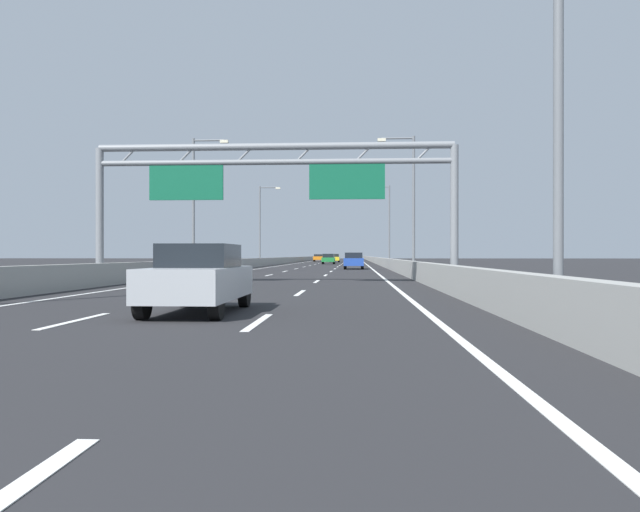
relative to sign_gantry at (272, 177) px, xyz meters
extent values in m
plane|color=#262628|center=(0.08, 71.66, -4.82)|extent=(260.00, 260.00, 0.00)
cube|color=white|center=(-1.72, -15.84, -4.82)|extent=(0.16, 3.00, 0.01)
cube|color=white|center=(-1.72, -6.84, -4.82)|extent=(0.16, 3.00, 0.01)
cube|color=white|center=(-1.72, 2.16, -4.82)|extent=(0.16, 3.00, 0.01)
cube|color=white|center=(-1.72, 11.16, -4.82)|extent=(0.16, 3.00, 0.01)
cube|color=white|center=(-1.72, 20.16, -4.82)|extent=(0.16, 3.00, 0.01)
cube|color=white|center=(-1.72, 29.16, -4.82)|extent=(0.16, 3.00, 0.01)
cube|color=white|center=(-1.72, 38.16, -4.82)|extent=(0.16, 3.00, 0.01)
cube|color=white|center=(-1.72, 47.16, -4.82)|extent=(0.16, 3.00, 0.01)
cube|color=white|center=(-1.72, 56.16, -4.82)|extent=(0.16, 3.00, 0.01)
cube|color=white|center=(-1.72, 65.16, -4.82)|extent=(0.16, 3.00, 0.01)
cube|color=white|center=(-1.72, 74.16, -4.82)|extent=(0.16, 3.00, 0.01)
cube|color=white|center=(-1.72, 83.16, -4.82)|extent=(0.16, 3.00, 0.01)
cube|color=white|center=(-1.72, 92.16, -4.82)|extent=(0.16, 3.00, 0.01)
cube|color=white|center=(-1.72, 101.16, -4.82)|extent=(0.16, 3.00, 0.01)
cube|color=white|center=(-1.72, 110.16, -4.82)|extent=(0.16, 3.00, 0.01)
cube|color=white|center=(-1.72, 119.16, -4.82)|extent=(0.16, 3.00, 0.01)
cube|color=white|center=(-1.72, 128.16, -4.82)|extent=(0.16, 3.00, 0.01)
cube|color=white|center=(1.88, -15.84, -4.82)|extent=(0.16, 3.00, 0.01)
cube|color=white|center=(1.88, -6.84, -4.82)|extent=(0.16, 3.00, 0.01)
cube|color=white|center=(1.88, 2.16, -4.82)|extent=(0.16, 3.00, 0.01)
cube|color=white|center=(1.88, 11.16, -4.82)|extent=(0.16, 3.00, 0.01)
cube|color=white|center=(1.88, 20.16, -4.82)|extent=(0.16, 3.00, 0.01)
cube|color=white|center=(1.88, 29.16, -4.82)|extent=(0.16, 3.00, 0.01)
cube|color=white|center=(1.88, 38.16, -4.82)|extent=(0.16, 3.00, 0.01)
cube|color=white|center=(1.88, 47.16, -4.82)|extent=(0.16, 3.00, 0.01)
cube|color=white|center=(1.88, 56.16, -4.82)|extent=(0.16, 3.00, 0.01)
cube|color=white|center=(1.88, 65.16, -4.82)|extent=(0.16, 3.00, 0.01)
cube|color=white|center=(1.88, 74.16, -4.82)|extent=(0.16, 3.00, 0.01)
cube|color=white|center=(1.88, 83.16, -4.82)|extent=(0.16, 3.00, 0.01)
cube|color=white|center=(1.88, 92.16, -4.82)|extent=(0.16, 3.00, 0.01)
cube|color=white|center=(1.88, 101.16, -4.82)|extent=(0.16, 3.00, 0.01)
cube|color=white|center=(1.88, 110.16, -4.82)|extent=(0.16, 3.00, 0.01)
cube|color=white|center=(1.88, 119.16, -4.82)|extent=(0.16, 3.00, 0.01)
cube|color=white|center=(1.88, 128.16, -4.82)|extent=(0.16, 3.00, 0.01)
cube|color=white|center=(-5.17, 59.66, -4.82)|extent=(0.16, 176.00, 0.01)
cube|color=white|center=(5.33, 59.66, -4.82)|extent=(0.16, 176.00, 0.01)
cube|color=#9E9E99|center=(-6.82, 81.66, -4.35)|extent=(0.45, 220.00, 0.95)
cube|color=#9E9E99|center=(6.98, 81.66, -4.35)|extent=(0.45, 220.00, 0.95)
cylinder|color=gray|center=(-7.99, 0.00, -1.72)|extent=(0.36, 0.36, 6.20)
cylinder|color=gray|center=(8.16, 0.00, -1.72)|extent=(0.36, 0.36, 6.20)
cylinder|color=gray|center=(0.08, 0.00, 1.38)|extent=(16.15, 0.32, 0.32)
cylinder|color=gray|center=(0.08, 0.00, 0.68)|extent=(16.15, 0.26, 0.26)
cylinder|color=gray|center=(-6.65, 0.00, 1.03)|extent=(0.74, 0.10, 0.74)
cylinder|color=gray|center=(-3.95, 0.00, 1.03)|extent=(0.74, 0.10, 0.74)
cylinder|color=gray|center=(-1.26, 0.00, 1.03)|extent=(0.74, 0.10, 0.74)
cylinder|color=gray|center=(1.43, 0.00, 1.03)|extent=(0.74, 0.10, 0.74)
cylinder|color=gray|center=(4.12, 0.00, 1.03)|extent=(0.74, 0.10, 0.74)
cylinder|color=gray|center=(6.82, 0.00, 1.03)|extent=(0.74, 0.10, 0.74)
cube|color=#0F5B3D|center=(-3.95, 0.00, -0.22)|extent=(3.40, 0.12, 1.60)
cube|color=#0F5B3D|center=(3.38, 0.00, -0.22)|extent=(3.40, 0.12, 1.60)
cylinder|color=slate|center=(7.78, -15.08, -0.07)|extent=(0.20, 0.20, 9.50)
cylinder|color=slate|center=(-7.62, 14.93, -0.07)|extent=(0.20, 0.20, 9.50)
cylinder|color=slate|center=(-6.52, 14.93, 4.53)|extent=(2.20, 0.12, 0.12)
cube|color=#F2EAC6|center=(-5.42, 14.93, 4.43)|extent=(0.56, 0.28, 0.20)
cylinder|color=slate|center=(7.78, 14.93, -0.07)|extent=(0.20, 0.20, 9.50)
cylinder|color=slate|center=(6.68, 14.93, 4.53)|extent=(2.20, 0.12, 0.12)
cube|color=#F2EAC6|center=(5.58, 14.93, 4.43)|extent=(0.56, 0.28, 0.20)
cylinder|color=slate|center=(-7.62, 44.94, -0.07)|extent=(0.20, 0.20, 9.50)
cylinder|color=slate|center=(-6.52, 44.94, 4.53)|extent=(2.20, 0.12, 0.12)
cube|color=#F2EAC6|center=(-5.42, 44.94, 4.43)|extent=(0.56, 0.28, 0.20)
cylinder|color=slate|center=(7.78, 44.94, -0.07)|extent=(0.20, 0.20, 9.50)
cylinder|color=slate|center=(6.68, 44.94, 4.53)|extent=(2.20, 0.12, 0.12)
cube|color=#F2EAC6|center=(5.58, 44.94, 4.43)|extent=(0.56, 0.28, 0.20)
cube|color=yellow|center=(0.18, 79.71, -4.19)|extent=(1.71, 4.23, 0.63)
cube|color=black|center=(0.18, 79.39, -3.61)|extent=(1.51, 1.72, 0.52)
cylinder|color=black|center=(-0.56, 81.27, -4.50)|extent=(0.22, 0.64, 0.64)
cylinder|color=black|center=(0.93, 81.27, -4.50)|extent=(0.22, 0.64, 0.64)
cylinder|color=black|center=(-0.56, 78.15, -4.50)|extent=(0.22, 0.64, 0.64)
cylinder|color=black|center=(0.93, 78.15, -4.50)|extent=(0.22, 0.64, 0.64)
cube|color=#A8ADB2|center=(0.25, -14.00, -4.15)|extent=(1.72, 4.18, 0.70)
cube|color=black|center=(0.25, -13.89, -3.54)|extent=(1.51, 1.93, 0.52)
cylinder|color=black|center=(-0.50, -12.46, -4.50)|extent=(0.22, 0.64, 0.64)
cylinder|color=black|center=(1.00, -12.46, -4.50)|extent=(0.22, 0.64, 0.64)
cylinder|color=black|center=(-0.50, -15.54, -4.50)|extent=(0.22, 0.64, 0.64)
cylinder|color=black|center=(1.00, -15.54, -4.50)|extent=(0.22, 0.64, 0.64)
cube|color=#2347AD|center=(3.63, 28.54, -4.16)|extent=(1.78, 4.47, 0.68)
cube|color=black|center=(3.63, 28.14, -3.57)|extent=(1.57, 2.14, 0.51)
cylinder|color=black|center=(2.85, 30.23, -4.50)|extent=(0.22, 0.64, 0.64)
cylinder|color=black|center=(4.41, 30.23, -4.50)|extent=(0.22, 0.64, 0.64)
cylinder|color=black|center=(2.85, 26.85, -4.50)|extent=(0.22, 0.64, 0.64)
cylinder|color=black|center=(4.41, 26.85, -4.50)|extent=(0.22, 0.64, 0.64)
cube|color=orange|center=(-3.43, 92.87, -4.16)|extent=(1.89, 4.23, 0.68)
cube|color=black|center=(-3.43, 92.55, -3.61)|extent=(1.66, 1.86, 0.42)
cylinder|color=black|center=(-4.26, 94.43, -4.50)|extent=(0.22, 0.64, 0.64)
cylinder|color=black|center=(-2.59, 94.43, -4.50)|extent=(0.22, 0.64, 0.64)
cylinder|color=black|center=(-4.26, 91.31, -4.50)|extent=(0.22, 0.64, 0.64)
cylinder|color=black|center=(-2.59, 91.31, -4.50)|extent=(0.22, 0.64, 0.64)
cube|color=silver|center=(3.83, 71.98, -4.15)|extent=(1.78, 4.64, 0.71)
cube|color=black|center=(3.83, 72.33, -3.53)|extent=(1.57, 1.99, 0.52)
cylinder|color=black|center=(3.05, 73.75, -4.50)|extent=(0.22, 0.64, 0.64)
cylinder|color=black|center=(4.61, 73.75, -4.50)|extent=(0.22, 0.64, 0.64)
cylinder|color=black|center=(3.05, 70.21, -4.50)|extent=(0.22, 0.64, 0.64)
cylinder|color=black|center=(4.61, 70.21, -4.50)|extent=(0.22, 0.64, 0.64)
cube|color=#1E7A38|center=(-0.01, 59.27, -4.20)|extent=(1.79, 4.21, 0.61)
cube|color=black|center=(-0.01, 59.07, -3.63)|extent=(1.58, 1.93, 0.53)
cylinder|color=black|center=(-0.80, 60.83, -4.50)|extent=(0.22, 0.64, 0.64)
cylinder|color=black|center=(0.78, 60.83, -4.50)|extent=(0.22, 0.64, 0.64)
cylinder|color=black|center=(-0.80, 57.72, -4.50)|extent=(0.22, 0.64, 0.64)
cylinder|color=black|center=(0.78, 57.72, -4.50)|extent=(0.22, 0.64, 0.64)
camera|label=1|loc=(3.74, -27.49, -3.53)|focal=34.34mm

